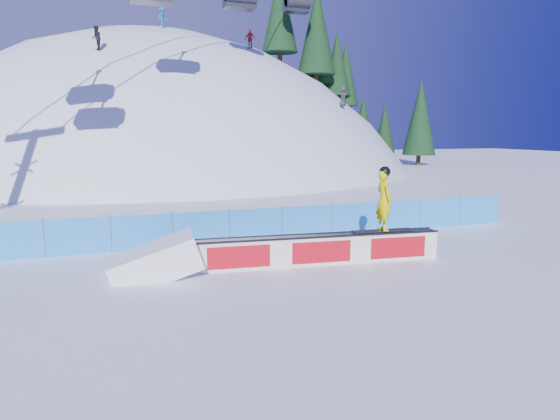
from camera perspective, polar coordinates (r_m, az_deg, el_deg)
name	(u,v)px	position (r m, az deg, el deg)	size (l,w,h in m)	color
ground	(303,274)	(14.11, 2.65, -7.35)	(160.00, 160.00, 0.00)	white
snow_hill	(160,329)	(59.01, -13.54, -13.10)	(64.00, 64.00, 64.00)	white
treeline	(352,80)	(60.44, 8.18, 14.53)	(20.74, 9.27, 18.93)	black
safety_fence	(256,225)	(18.10, -2.74, -1.73)	(22.05, 0.05, 1.30)	#2686E3
rail_box	(319,250)	(15.08, 4.49, -4.53)	(7.63, 1.31, 0.91)	silver
snow_ramp	(157,275)	(14.47, -13.89, -7.19)	(2.41, 1.60, 0.90)	white
snowboarder	(384,200)	(15.57, 11.79, 1.17)	(1.95, 0.70, 2.01)	black
distant_skiers	(206,44)	(44.27, -8.45, 18.30)	(20.46, 8.94, 8.72)	black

